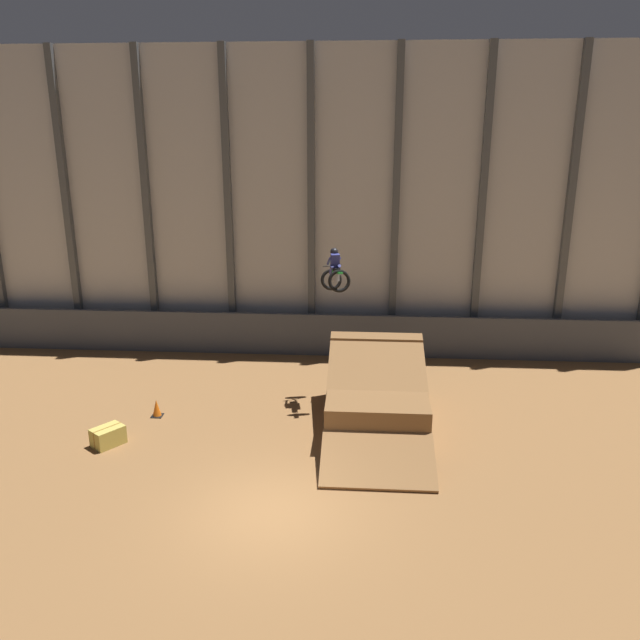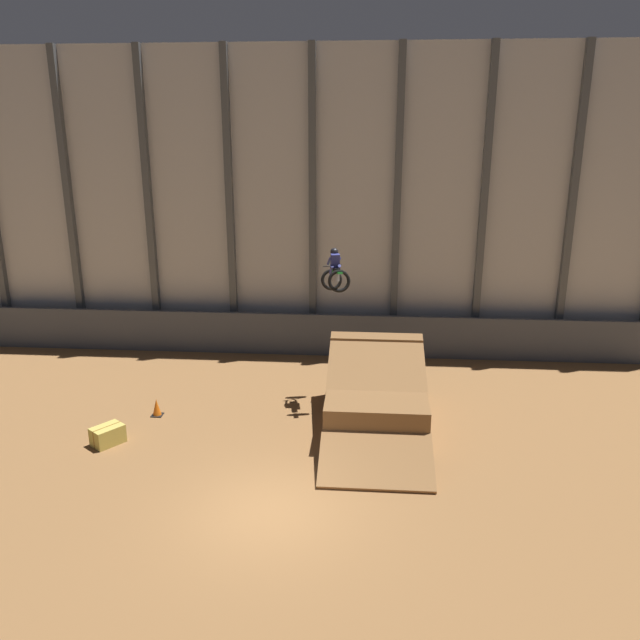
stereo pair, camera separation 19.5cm
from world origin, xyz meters
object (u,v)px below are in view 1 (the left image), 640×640
rider_bike_solo (335,273)px  hay_bale_trackside (108,436)px  traffic_cone_near_ramp (157,408)px  dirt_ramp (376,397)px

rider_bike_solo → hay_bale_trackside: bearing=-163.6°
rider_bike_solo → traffic_cone_near_ramp: rider_bike_solo is taller
rider_bike_solo → traffic_cone_near_ramp: bearing=-176.4°
rider_bike_solo → dirt_ramp: bearing=-62.1°
hay_bale_trackside → traffic_cone_near_ramp: bearing=67.8°
rider_bike_solo → hay_bale_trackside: 8.67m
dirt_ramp → rider_bike_solo: rider_bike_solo is taller
traffic_cone_near_ramp → hay_bale_trackside: size_ratio=0.54×
traffic_cone_near_ramp → hay_bale_trackside: 2.17m
rider_bike_solo → traffic_cone_near_ramp: 7.34m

